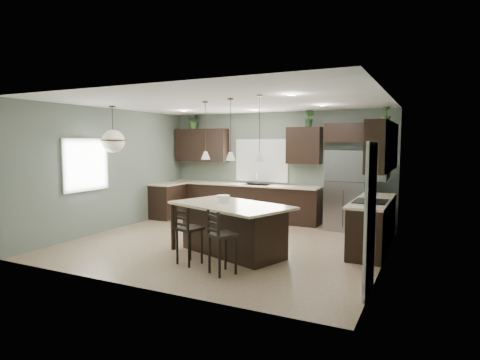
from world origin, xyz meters
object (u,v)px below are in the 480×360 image
bar_stool_center (189,235)px  plant_back_left (194,121)px  refrigerator (347,190)px  kitchen_island (231,229)px  bar_stool_right (222,242)px  serving_dish (223,199)px

bar_stool_center → plant_back_left: (-2.47, 4.07, 2.13)m
refrigerator → plant_back_left: (-4.28, 0.20, 1.70)m
kitchen_island → bar_stool_right: bar_stool_right is taller
bar_stool_center → plant_back_left: bearing=135.6°
plant_back_left → serving_dish: bearing=-50.4°
serving_dish → bar_stool_right: size_ratio=0.24×
refrigerator → bar_stool_right: bearing=-104.8°
bar_stool_center → bar_stool_right: size_ratio=0.98×
refrigerator → kitchen_island: (-1.45, -3.06, -0.46)m
refrigerator → kitchen_island: size_ratio=0.85×
serving_dish → bar_stool_right: 1.31m
serving_dish → bar_stool_center: size_ratio=0.24×
bar_stool_center → bar_stool_right: 0.76m
plant_back_left → bar_stool_center: bearing=-58.7°
serving_dish → bar_stool_center: (-0.17, -0.88, -0.50)m
serving_dish → bar_stool_center: bearing=-100.8°
kitchen_island → bar_stool_right: size_ratio=2.16×
serving_dish → refrigerator: bearing=61.3°
kitchen_island → plant_back_left: (-2.82, 3.26, 2.17)m
serving_dish → bar_stool_right: (0.57, -1.08, -0.49)m
kitchen_island → serving_dish: serving_dish is taller
serving_dish → plant_back_left: plant_back_left is taller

